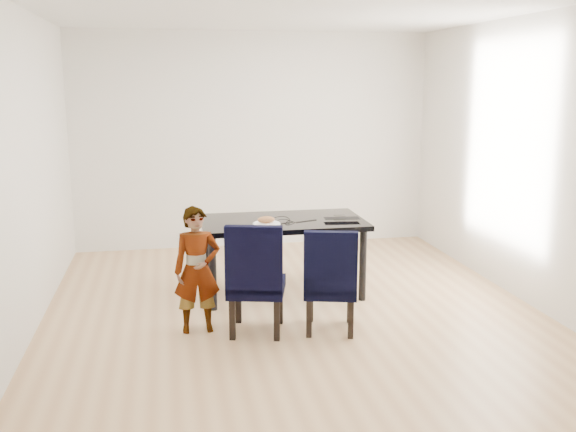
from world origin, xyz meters
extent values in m
cube|color=tan|center=(0.00, 0.00, -0.01)|extent=(4.50, 5.00, 0.01)
cube|color=white|center=(0.00, 0.00, 2.71)|extent=(4.50, 5.00, 0.01)
cube|color=white|center=(0.00, 2.50, 1.35)|extent=(4.50, 0.01, 2.70)
cube|color=silver|center=(0.00, -2.50, 1.35)|extent=(4.50, 0.01, 2.70)
cube|color=silver|center=(-2.25, 0.00, 1.35)|extent=(0.01, 5.00, 2.70)
cube|color=silver|center=(2.25, 0.00, 1.35)|extent=(0.01, 5.00, 2.70)
cube|color=black|center=(0.00, 0.50, 0.38)|extent=(1.60, 0.90, 0.75)
cube|color=black|center=(-0.40, -0.46, 0.48)|extent=(0.57, 0.58, 0.96)
cube|color=black|center=(0.22, -0.54, 0.45)|extent=(0.54, 0.55, 0.91)
imported|color=orange|center=(-0.88, -0.36, 0.54)|extent=(0.40, 0.27, 1.07)
cylinder|color=white|center=(-0.19, 0.31, 0.76)|extent=(0.35, 0.35, 0.01)
ellipsoid|color=#A26639|center=(-0.19, 0.32, 0.80)|extent=(0.18, 0.12, 0.07)
imported|color=black|center=(0.57, 0.40, 0.76)|extent=(0.36, 0.25, 0.03)
torus|color=black|center=(0.00, 0.35, 0.75)|extent=(0.20, 0.20, 0.01)
camera|label=1|loc=(-1.11, -5.57, 2.08)|focal=40.00mm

